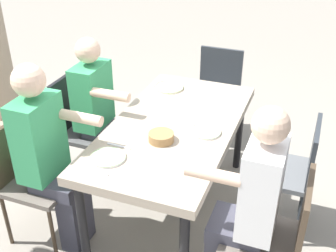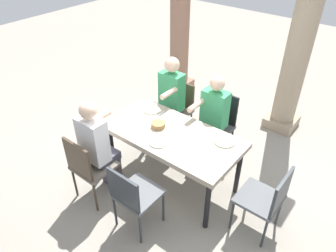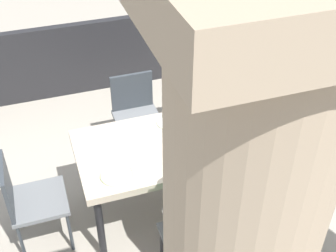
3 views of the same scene
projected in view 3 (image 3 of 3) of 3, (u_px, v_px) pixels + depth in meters
ground_plane at (175, 205)px, 4.20m from camera, size 16.00×16.00×0.00m
dining_table at (176, 148)px, 3.78m from camera, size 1.64×0.85×0.77m
chair_west_north at (286, 220)px, 3.40m from camera, size 0.44×0.44×0.88m
chair_west_south at (202, 98)px, 4.66m from camera, size 0.44×0.44×0.92m
chair_mid_north at (199, 242)px, 3.20m from camera, size 0.44×0.44×0.94m
chair_mid_south at (136, 112)px, 4.48m from camera, size 0.44×0.44×0.88m
chair_head_east at (27, 198)px, 3.58m from camera, size 0.44×0.44×0.88m
diner_woman_green at (190, 209)px, 3.26m from camera, size 0.35×0.49×1.28m
diner_man_white at (210, 93)px, 4.42m from camera, size 0.35×0.49×1.33m
diner_guest_third at (277, 183)px, 3.42m from camera, size 0.35×0.49×1.35m
patio_railing at (117, 53)px, 5.60m from camera, size 4.04×0.10×0.90m
plate_0 at (249, 145)px, 3.69m from camera, size 0.23×0.23×0.02m
fork_0 at (265, 141)px, 3.73m from camera, size 0.03×0.17×0.01m
spoon_0 at (232, 149)px, 3.65m from camera, size 0.02×0.17×0.01m
plate_1 at (169, 123)px, 3.92m from camera, size 0.21×0.21×0.02m
fork_1 at (186, 120)px, 3.96m from camera, size 0.03×0.17×0.01m
spoon_1 at (153, 127)px, 3.89m from camera, size 0.02×0.17×0.01m
plate_2 at (117, 175)px, 3.40m from camera, size 0.25×0.25×0.02m
fork_2 at (136, 171)px, 3.45m from camera, size 0.02×0.17×0.01m
spoon_2 at (97, 180)px, 3.37m from camera, size 0.04×0.17×0.01m
bread_basket at (202, 133)px, 3.78m from camera, size 0.17×0.17×0.06m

